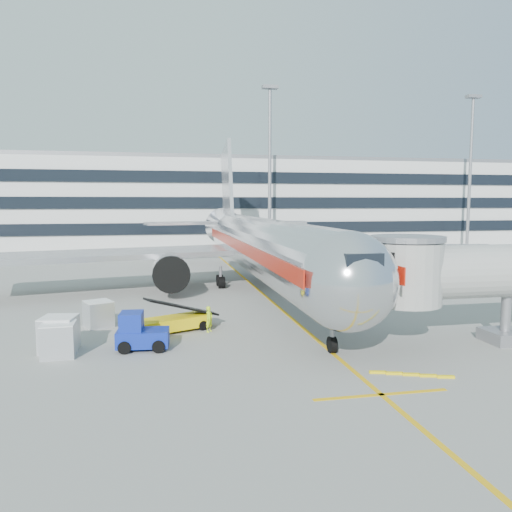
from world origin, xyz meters
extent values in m
plane|color=gray|center=(0.00, 0.00, 0.00)|extent=(180.00, 180.00, 0.00)
cube|color=#DBA10B|center=(0.00, 10.00, 0.01)|extent=(0.25, 70.00, 0.01)
cube|color=#DBA10B|center=(0.00, -14.00, 0.01)|extent=(6.00, 0.25, 0.01)
cylinder|color=silver|center=(0.00, 8.00, 4.20)|extent=(5.00, 36.00, 5.00)
sphere|color=silver|center=(0.00, -10.00, 4.20)|extent=(5.00, 5.00, 5.00)
cone|color=silver|center=(0.00, 31.00, 4.80)|extent=(5.00, 10.00, 5.00)
cube|color=black|center=(0.00, -11.50, 5.33)|extent=(1.80, 1.20, 0.90)
cube|color=#B7B7BC|center=(13.00, 13.50, 3.40)|extent=(24.95, 12.07, 0.50)
cube|color=#B7B7BC|center=(-13.00, 13.50, 3.40)|extent=(24.95, 12.07, 0.50)
cylinder|color=#99999E|center=(8.00, 10.00, 2.20)|extent=(3.00, 4.20, 3.00)
cylinder|color=#99999E|center=(-8.00, 10.00, 2.20)|extent=(3.00, 4.20, 3.00)
cylinder|color=black|center=(8.00, 8.00, 2.20)|extent=(3.10, 0.50, 3.10)
cylinder|color=black|center=(-8.00, 8.00, 2.20)|extent=(3.10, 0.50, 3.10)
cube|color=#B7B7BC|center=(0.00, 31.50, 9.20)|extent=(0.45, 9.39, 13.72)
cube|color=#B7B7BC|center=(5.50, 32.00, 5.40)|extent=(10.41, 4.94, 0.35)
cube|color=#B7B7BC|center=(-5.50, 32.00, 5.40)|extent=(10.41, 4.94, 0.35)
cylinder|color=gray|center=(0.00, -8.00, 0.90)|extent=(0.24, 0.24, 1.80)
cylinder|color=black|center=(0.00, -8.00, 0.45)|extent=(0.35, 0.90, 0.90)
cylinder|color=gray|center=(3.20, 14.00, 1.00)|extent=(0.30, 0.30, 2.00)
cylinder|color=gray|center=(-3.20, 14.00, 1.00)|extent=(0.30, 0.30, 2.00)
cube|color=red|center=(2.52, 8.00, 4.50)|extent=(0.06, 38.00, 0.90)
cube|color=red|center=(-2.52, 8.00, 4.50)|extent=(0.06, 38.00, 0.90)
cylinder|color=#A8A8A3|center=(10.50, -8.00, 4.20)|extent=(13.00, 3.00, 3.00)
cylinder|color=#A8A8A3|center=(4.20, -8.00, 4.20)|extent=(3.80, 3.80, 3.40)
cylinder|color=gray|center=(4.20, -8.00, 6.10)|extent=(4.00, 4.00, 0.30)
cube|color=black|center=(2.90, -8.00, 4.20)|extent=(1.40, 2.60, 2.60)
cylinder|color=gray|center=(10.50, -8.00, 1.60)|extent=(0.56, 0.56, 3.20)
cube|color=gray|center=(10.50, -8.00, 0.35)|extent=(2.20, 2.20, 0.70)
cylinder|color=black|center=(9.60, -8.00, 0.35)|extent=(0.35, 0.70, 0.70)
cube|color=silver|center=(0.00, 58.00, 7.50)|extent=(150.00, 24.00, 15.00)
cube|color=black|center=(0.00, 45.90, 4.00)|extent=(150.00, 0.30, 1.80)
cube|color=black|center=(0.00, 45.90, 8.00)|extent=(150.00, 0.30, 1.80)
cube|color=black|center=(0.00, 45.90, 12.00)|extent=(150.00, 0.30, 1.80)
cube|color=gray|center=(0.00, 58.00, 15.30)|extent=(150.00, 24.00, 0.60)
cylinder|color=gray|center=(8.00, 42.00, 12.50)|extent=(0.50, 0.50, 25.00)
cube|color=gray|center=(8.00, 42.00, 25.20)|extent=(2.40, 1.20, 0.50)
cylinder|color=gray|center=(42.00, 42.00, 12.50)|extent=(0.50, 0.50, 25.00)
cube|color=gray|center=(42.00, 42.00, 25.20)|extent=(2.40, 1.20, 0.50)
cube|color=yellow|center=(-8.20, -1.85, 0.57)|extent=(4.83, 3.37, 0.72)
cube|color=black|center=(-8.20, -1.85, 1.50)|extent=(4.82, 3.00, 1.59)
cylinder|color=black|center=(-10.00, -1.86, 0.31)|extent=(0.68, 0.52, 0.62)
cylinder|color=black|center=(-9.41, -3.18, 0.31)|extent=(0.68, 0.52, 0.62)
cylinder|color=black|center=(-6.98, -0.51, 0.31)|extent=(0.68, 0.52, 0.62)
cylinder|color=black|center=(-6.39, -1.83, 0.31)|extent=(0.68, 0.52, 0.62)
cube|color=navy|center=(-9.98, -5.33, 0.65)|extent=(2.92, 1.83, 0.90)
cube|color=navy|center=(-10.57, -5.28, 1.54)|extent=(1.32, 1.59, 1.10)
cube|color=black|center=(-10.57, -5.28, 1.89)|extent=(1.20, 1.38, 0.10)
cylinder|color=black|center=(-10.81, -4.51, 0.35)|extent=(0.72, 0.36, 0.70)
cylinder|color=black|center=(-10.94, -6.00, 0.35)|extent=(0.72, 0.36, 0.70)
cylinder|color=black|center=(-9.02, -4.67, 0.35)|extent=(0.72, 0.36, 0.70)
cylinder|color=black|center=(-9.15, -6.16, 0.35)|extent=(0.72, 0.36, 0.70)
cube|color=silver|center=(-14.45, -4.72, 0.92)|extent=(2.04, 2.04, 1.84)
cube|color=white|center=(-14.45, -4.72, 1.86)|extent=(2.04, 2.04, 0.07)
cube|color=silver|center=(-12.94, 0.41, 0.82)|extent=(2.11, 2.11, 1.64)
cube|color=white|center=(-12.94, 0.41, 1.66)|extent=(2.11, 2.11, 0.06)
cube|color=silver|center=(-14.27, -5.75, 0.86)|extent=(1.71, 1.71, 1.72)
cube|color=white|center=(-14.27, -5.75, 1.75)|extent=(1.71, 1.71, 0.06)
imported|color=#BCEA18|center=(-6.01, -2.31, 0.81)|extent=(0.67, 0.70, 1.62)
camera|label=1|loc=(-9.15, -32.77, 8.05)|focal=35.00mm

